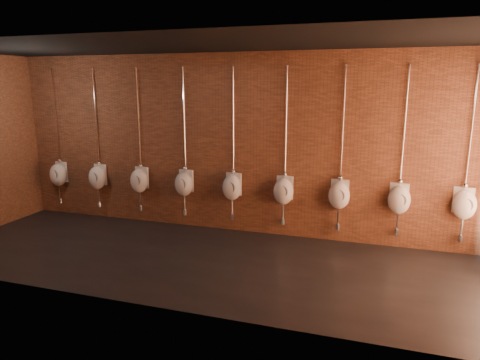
# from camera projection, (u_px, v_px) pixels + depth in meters

# --- Properties ---
(ground) EXTENTS (8.50, 8.50, 0.00)m
(ground) POSITION_uv_depth(u_px,v_px,m) (197.00, 259.00, 6.62)
(ground) COLOR black
(ground) RESTS_ON ground
(room_shell) EXTENTS (8.54, 3.04, 3.22)m
(room_shell) POSITION_uv_depth(u_px,v_px,m) (194.00, 130.00, 6.19)
(room_shell) COLOR black
(room_shell) RESTS_ON ground
(urinal_0) EXTENTS (0.40, 0.36, 2.71)m
(urinal_0) POSITION_uv_depth(u_px,v_px,m) (58.00, 174.00, 8.79)
(urinal_0) COLOR white
(urinal_0) RESTS_ON ground
(urinal_1) EXTENTS (0.40, 0.36, 2.71)m
(urinal_1) POSITION_uv_depth(u_px,v_px,m) (98.00, 177.00, 8.52)
(urinal_1) COLOR white
(urinal_1) RESTS_ON ground
(urinal_2) EXTENTS (0.40, 0.36, 2.71)m
(urinal_2) POSITION_uv_depth(u_px,v_px,m) (139.00, 180.00, 8.24)
(urinal_2) COLOR white
(urinal_2) RESTS_ON ground
(urinal_3) EXTENTS (0.40, 0.36, 2.71)m
(urinal_3) POSITION_uv_depth(u_px,v_px,m) (184.00, 183.00, 7.96)
(urinal_3) COLOR white
(urinal_3) RESTS_ON ground
(urinal_4) EXTENTS (0.40, 0.36, 2.71)m
(urinal_4) POSITION_uv_depth(u_px,v_px,m) (232.00, 186.00, 7.69)
(urinal_4) COLOR white
(urinal_4) RESTS_ON ground
(urinal_5) EXTENTS (0.40, 0.36, 2.71)m
(urinal_5) POSITION_uv_depth(u_px,v_px,m) (284.00, 190.00, 7.41)
(urinal_5) COLOR white
(urinal_5) RESTS_ON ground
(urinal_6) EXTENTS (0.40, 0.36, 2.71)m
(urinal_6) POSITION_uv_depth(u_px,v_px,m) (339.00, 194.00, 7.13)
(urinal_6) COLOR white
(urinal_6) RESTS_ON ground
(urinal_7) EXTENTS (0.40, 0.36, 2.71)m
(urinal_7) POSITION_uv_depth(u_px,v_px,m) (399.00, 199.00, 6.85)
(urinal_7) COLOR white
(urinal_7) RESTS_ON ground
(urinal_8) EXTENTS (0.40, 0.36, 2.71)m
(urinal_8) POSITION_uv_depth(u_px,v_px,m) (464.00, 203.00, 6.58)
(urinal_8) COLOR white
(urinal_8) RESTS_ON ground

